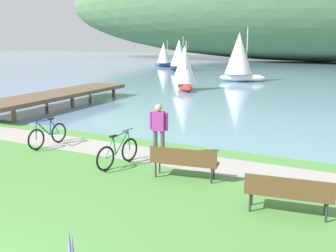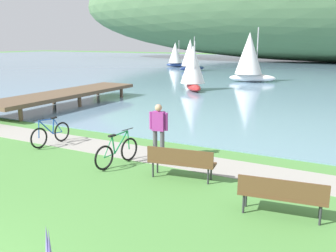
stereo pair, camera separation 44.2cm
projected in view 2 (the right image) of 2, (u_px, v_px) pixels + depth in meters
name	position (u px, v px, depth m)	size (l,w,h in m)	color
bay_water	(315.00, 69.00, 47.66)	(180.00, 80.00, 0.04)	#6B8EA8
shoreline_path	(154.00, 156.00, 11.85)	(60.00, 1.50, 0.01)	#A39E93
park_bench_near_camera	(181.00, 161.00, 9.73)	(1.85, 0.74, 0.88)	brown
park_bench_further_along	(282.00, 194.00, 7.63)	(1.85, 0.70, 0.88)	brown
bicycle_leaning_near_bench	(117.00, 152.00, 10.89)	(0.33, 1.76, 1.01)	black
bicycle_beside_path	(51.00, 134.00, 13.03)	(0.14, 1.77, 1.01)	black
person_at_shoreline	(159.00, 127.00, 11.46)	(0.60, 0.27, 1.71)	#4C4C51
sailboat_nearest_to_shore	(250.00, 57.00, 32.09)	(4.13, 2.90, 4.68)	white
sailboat_mid_bay	(190.00, 55.00, 43.82)	(2.86, 3.45, 4.05)	navy
sailboat_toward_hillside	(175.00, 54.00, 50.51)	(3.18, 2.12, 3.61)	navy
sailboat_far_off	(193.00, 67.00, 26.74)	(2.65, 2.93, 3.53)	#B22323
pier_dock	(66.00, 94.00, 20.66)	(2.40, 10.00, 0.80)	brown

